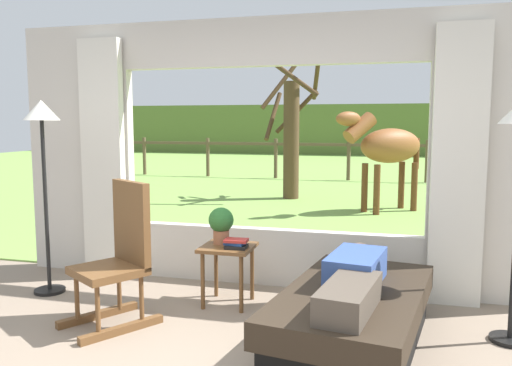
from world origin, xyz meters
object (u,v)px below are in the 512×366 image
object	(u,v)px
pasture_tree	(291,132)
floor_lamp_left	(43,138)
potted_plant	(221,223)
reclining_person	(354,277)
rocking_chair	(120,255)
horse	(387,147)
side_table	(228,256)
book_stack	(236,244)
recliner_sofa	(353,317)

from	to	relation	value
pasture_tree	floor_lamp_left	bearing A→B (deg)	-99.45
potted_plant	reclining_person	bearing A→B (deg)	-30.58
rocking_chair	horse	world-z (taller)	horse
side_table	floor_lamp_left	size ratio (longest dim) A/B	0.29
book_stack	pasture_tree	distance (m)	6.38
potted_plant	book_stack	distance (m)	0.26
side_table	reclining_person	bearing A→B (deg)	-30.09
reclining_person	rocking_chair	bearing A→B (deg)	-172.03
rocking_chair	side_table	bearing A→B (deg)	74.30
recliner_sofa	reclining_person	distance (m)	0.31
reclining_person	horse	xyz separation A→B (m)	(0.13, 5.70, 0.63)
side_table	horse	world-z (taller)	horse
reclining_person	floor_lamp_left	size ratio (longest dim) A/B	0.81
rocking_chair	side_table	distance (m)	0.93
rocking_chair	pasture_tree	distance (m)	6.88
side_table	pasture_tree	bearing A→B (deg)	96.04
floor_lamp_left	pasture_tree	size ratio (longest dim) A/B	0.58
recliner_sofa	side_table	world-z (taller)	side_table
recliner_sofa	pasture_tree	distance (m)	7.14
book_stack	horse	distance (m)	5.28
book_stack	potted_plant	bearing A→B (deg)	144.43
rocking_chair	recliner_sofa	bearing A→B (deg)	33.07
floor_lamp_left	rocking_chair	bearing A→B (deg)	-25.54
rocking_chair	floor_lamp_left	world-z (taller)	floor_lamp_left
side_table	horse	distance (m)	5.26
book_stack	side_table	bearing A→B (deg)	145.59
floor_lamp_left	horse	distance (m)	5.97
rocking_chair	side_table	xyz separation A→B (m)	(0.69, 0.61, -0.12)
recliner_sofa	pasture_tree	xyz separation A→B (m)	(-1.78, 6.82, 1.16)
side_table	floor_lamp_left	world-z (taller)	floor_lamp_left
recliner_sofa	pasture_tree	world-z (taller)	pasture_tree
horse	side_table	bearing A→B (deg)	124.13
rocking_chair	reclining_person	bearing A→B (deg)	31.50
side_table	potted_plant	world-z (taller)	potted_plant
floor_lamp_left	recliner_sofa	bearing A→B (deg)	-9.54
rocking_chair	potted_plant	size ratio (longest dim) A/B	3.50
book_stack	horse	xyz separation A→B (m)	(1.15, 5.12, 0.60)
pasture_tree	recliner_sofa	bearing A→B (deg)	-75.38
potted_plant	rocking_chair	bearing A→B (deg)	-132.16
rocking_chair	floor_lamp_left	bearing A→B (deg)	-172.89
rocking_chair	side_table	size ratio (longest dim) A/B	2.15
book_stack	pasture_tree	bearing A→B (deg)	96.81
potted_plant	pasture_tree	bearing A→B (deg)	95.36
potted_plant	floor_lamp_left	size ratio (longest dim) A/B	0.18
reclining_person	rocking_chair	size ratio (longest dim) A/B	1.28
side_table	rocking_chair	bearing A→B (deg)	-138.36
side_table	potted_plant	distance (m)	0.29
rocking_chair	pasture_tree	world-z (taller)	pasture_tree
side_table	potted_plant	size ratio (longest dim) A/B	1.63
recliner_sofa	potted_plant	distance (m)	1.45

